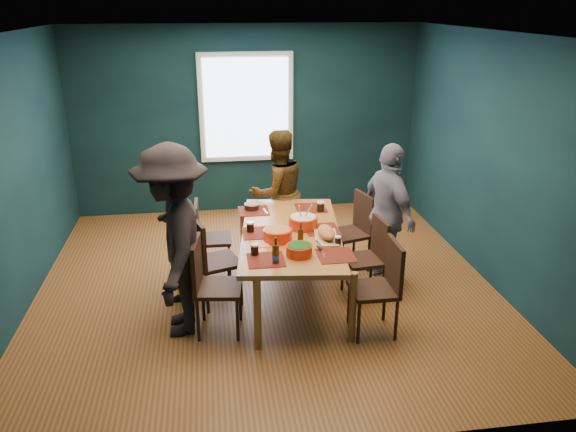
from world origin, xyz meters
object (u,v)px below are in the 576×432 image
Objects in this scene: person_far_left at (177,226)px; bowl_herbs at (299,250)px; chair_right_far at (356,226)px; chair_right_mid at (371,252)px; cutting_board at (326,234)px; person_back at (278,192)px; chair_left_far at (206,233)px; chair_left_mid at (209,255)px; bowl_dumpling at (303,222)px; bowl_salad at (278,234)px; person_near_left at (174,242)px; dining_table at (291,238)px; chair_left_near at (209,279)px; chair_right_near at (383,281)px; person_right at (388,214)px.

person_far_left is 1.40m from bowl_herbs.
chair_right_far is 1.05× the size of chair_right_mid.
cutting_board is at bearing -137.63° from chair_right_far.
person_back reaches higher than chair_right_mid.
person_back is (0.89, 0.50, 0.27)m from chair_left_far.
bowl_dumpling is at bearing -12.54° from chair_left_mid.
person_back is at bearing 82.87° from bowl_salad.
cutting_board is at bearing 98.93° from person_near_left.
person_far_left is at bearing 176.92° from dining_table.
bowl_dumpling is at bearing 39.97° from chair_left_near.
person_back is at bearing 36.25° from chair_left_mid.
chair_left_far is 0.92× the size of chair_left_mid.
chair_right_near is (1.62, -0.24, -0.01)m from chair_left_near.
chair_right_near is 0.84m from bowl_herbs.
chair_right_far is 0.68m from chair_right_mid.
chair_left_far is 1.58m from bowl_herbs.
chair_left_mid is at bearing 171.29° from chair_right_mid.
cutting_board reaches higher than bowl_salad.
person_far_left is at bearing 145.27° from bowl_herbs.
person_right is at bearing 118.29° from person_back.
person_far_left reaches higher than chair_left_mid.
person_far_left reaches higher than bowl_salad.
chair_left_far is 0.92× the size of chair_left_near.
bowl_dumpling is at bearing 75.07° from person_back.
dining_table is 0.29m from bowl_salad.
chair_right_far is 0.56× the size of person_far_left.
bowl_herbs is (0.85, -0.04, 0.27)m from chair_left_near.
chair_left_mid is at bearing 176.42° from cutting_board.
bowl_dumpling is at bearing 126.47° from cutting_board.
chair_right_near is at bearing -44.89° from cutting_board.
person_far_left is at bearing 157.66° from bowl_salad.
dining_table is 1.27m from person_near_left.
chair_left_mid is 0.54m from chair_left_near.
dining_table is 1.19m from person_far_left.
cutting_board is (0.31, -1.44, 0.03)m from person_back.
person_far_left is 0.69m from person_near_left.
bowl_herbs is (0.84, -0.57, 0.26)m from chair_left_mid.
chair_left_far is 0.54× the size of person_far_left.
cutting_board is (-0.80, -0.50, 0.02)m from person_right.
bowl_dumpling is 0.37m from cutting_board.
chair_right_far is 1.04m from cutting_board.
person_back is at bearing 34.16° from person_right.
person_near_left reaches higher than chair_right_mid.
person_near_left is (-1.91, 0.32, 0.38)m from chair_right_near.
person_back is 5.46× the size of bowl_salad.
chair_right_far is 0.94m from bowl_dumpling.
dining_table is 1.35× the size of person_back.
chair_right_mid is 3.51× the size of bowl_herbs.
person_right is (0.27, -0.35, 0.26)m from chair_right_far.
person_back is 6.32× the size of bowl_herbs.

